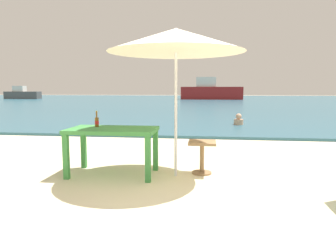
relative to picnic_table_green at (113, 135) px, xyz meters
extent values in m
plane|color=beige|center=(1.37, -1.31, -0.65)|extent=(120.00, 120.00, 0.00)
cube|color=#2D6075|center=(1.37, 28.69, -0.61)|extent=(120.00, 50.00, 0.08)
cube|color=#3D8C42|center=(0.00, 0.00, 0.08)|extent=(1.40, 0.80, 0.06)
cube|color=#3D8C42|center=(-0.64, -0.34, -0.30)|extent=(0.08, 0.08, 0.70)
cube|color=#3D8C42|center=(0.64, -0.34, -0.30)|extent=(0.08, 0.08, 0.70)
cube|color=#3D8C42|center=(-0.64, 0.34, -0.30)|extent=(0.08, 0.08, 0.70)
cube|color=#3D8C42|center=(0.64, 0.34, -0.30)|extent=(0.08, 0.08, 0.70)
cylinder|color=brown|center=(-0.32, 0.16, 0.19)|extent=(0.06, 0.06, 0.16)
cone|color=brown|center=(-0.32, 0.16, 0.27)|extent=(0.06, 0.06, 0.03)
cylinder|color=brown|center=(-0.32, 0.16, 0.32)|extent=(0.03, 0.03, 0.09)
cylinder|color=red|center=(-0.32, 0.16, 0.18)|extent=(0.07, 0.07, 0.05)
cylinder|color=gold|center=(-0.32, 0.16, 0.37)|extent=(0.03, 0.03, 0.01)
cylinder|color=silver|center=(1.02, 0.04, 0.50)|extent=(0.04, 0.04, 2.30)
cone|color=beige|center=(1.02, 0.04, 1.47)|extent=(2.10, 2.10, 0.36)
cube|color=olive|center=(1.43, 0.22, -0.13)|extent=(0.44, 0.44, 0.04)
cylinder|color=olive|center=(1.43, 0.22, -0.40)|extent=(0.07, 0.07, 0.50)
cylinder|color=olive|center=(1.43, 0.22, -0.64)|extent=(0.32, 0.32, 0.03)
cylinder|color=tan|center=(2.66, 6.57, -0.47)|extent=(0.34, 0.34, 0.20)
sphere|color=tan|center=(2.66, 6.57, -0.27)|extent=(0.21, 0.21, 0.21)
cube|color=#4C4C4C|center=(-21.92, 31.90, -0.11)|extent=(4.50, 1.23, 0.92)
cube|color=silver|center=(-22.33, 31.90, 0.71)|extent=(1.43, 0.92, 0.72)
cube|color=maroon|center=(2.08, 33.04, 0.18)|extent=(7.38, 2.01, 1.51)
cube|color=silver|center=(1.41, 33.04, 1.53)|extent=(2.35, 1.51, 1.17)
camera|label=1|loc=(1.49, -4.69, 0.74)|focal=32.58mm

